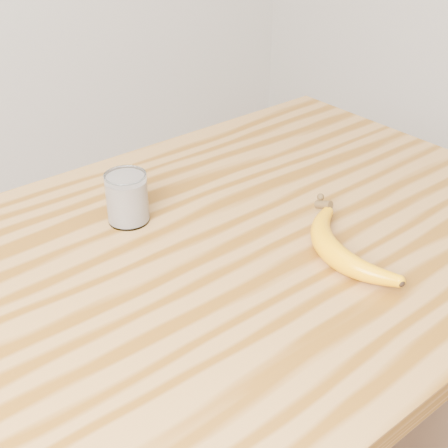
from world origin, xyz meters
TOP-DOWN VIEW (x-y plane):
  - table at (0.00, 0.00)m, footprint 1.20×0.80m
  - smoothie_glass at (-0.07, 0.17)m, footprint 0.07×0.07m
  - banana at (0.10, -0.13)m, footprint 0.20×0.33m

SIDE VIEW (x-z plane):
  - table at x=0.00m, z-range 0.32..1.22m
  - banana at x=0.10m, z-range 0.90..0.94m
  - smoothie_glass at x=-0.07m, z-range 0.90..0.99m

